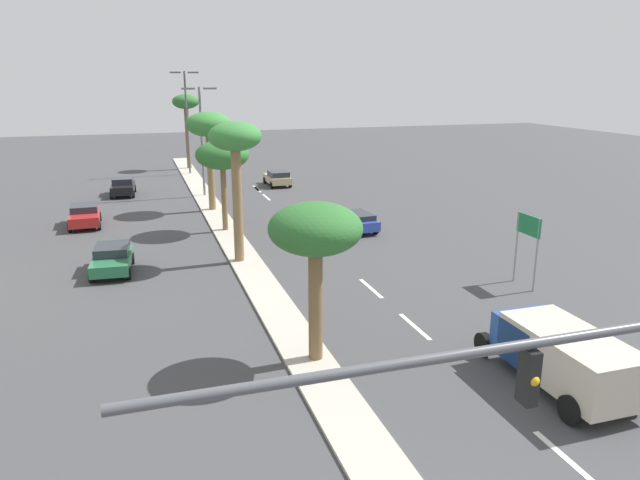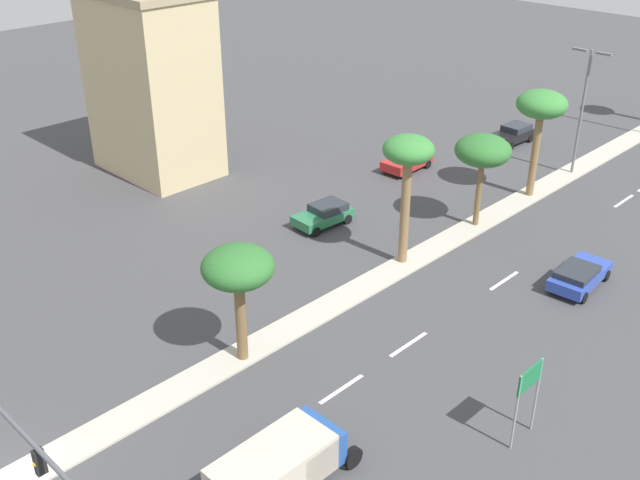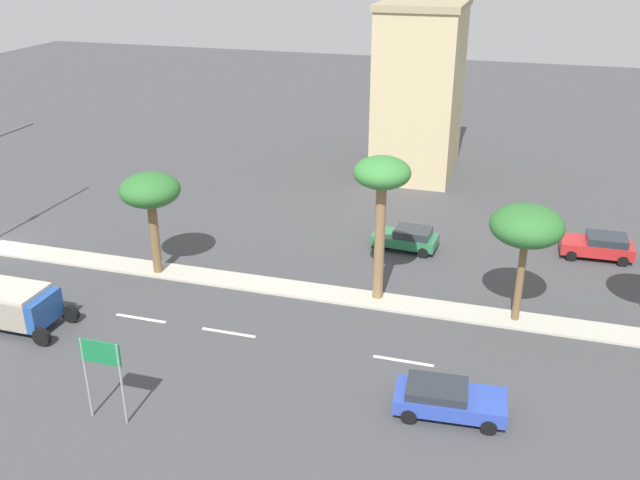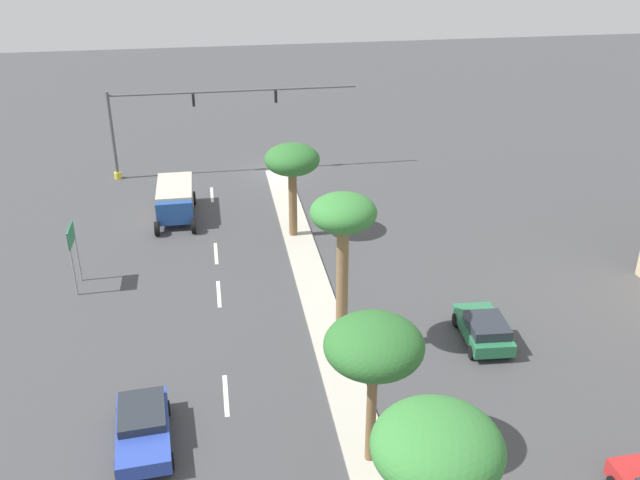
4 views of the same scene
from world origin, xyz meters
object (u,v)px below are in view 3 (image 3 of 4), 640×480
at_px(directional_road_sign, 101,362).
at_px(palm_tree_center, 382,181).
at_px(sedan_blue_mid, 447,399).
at_px(commercial_building, 420,90).
at_px(palm_tree_inboard, 150,193).
at_px(sedan_green_near, 407,238).
at_px(box_truck, 8,304).
at_px(palm_tree_leading, 527,227).
at_px(sedan_red_front, 599,245).

relative_size(directional_road_sign, palm_tree_center, 0.47).
relative_size(palm_tree_center, sedan_blue_mid, 1.70).
xyz_separation_m(commercial_building, palm_tree_center, (22.33, 1.65, -0.07)).
bearing_deg(palm_tree_inboard, sedan_green_near, 119.45).
relative_size(directional_road_sign, box_truck, 0.61).
xyz_separation_m(directional_road_sign, sedan_blue_mid, (-4.22, 12.94, -1.97)).
xyz_separation_m(palm_tree_leading, box_truck, (7.59, -24.04, -3.91)).
xyz_separation_m(sedan_red_front, sedan_blue_mid, (17.61, -6.87, -0.05)).
xyz_separation_m(directional_road_sign, box_truck, (-5.05, -8.70, -1.48)).
bearing_deg(palm_tree_inboard, sedan_red_front, 111.26).
height_order(directional_road_sign, palm_tree_inboard, palm_tree_inboard).
height_order(sedan_green_near, sedan_red_front, sedan_red_front).
relative_size(commercial_building, box_truck, 2.22).
bearing_deg(sedan_red_front, directional_road_sign, -42.22).
bearing_deg(palm_tree_center, box_truck, -64.97).
distance_m(sedan_green_near, sedan_red_front, 11.44).
bearing_deg(sedan_red_front, palm_tree_center, -52.56).
xyz_separation_m(directional_road_sign, sedan_green_near, (-19.75, 8.56, -1.95)).
bearing_deg(commercial_building, directional_road_sign, -10.51).
bearing_deg(sedan_blue_mid, box_truck, -92.18).
relative_size(commercial_building, palm_tree_leading, 2.21).
xyz_separation_m(commercial_building, sedan_red_front, (13.43, 13.27, -5.92)).
distance_m(directional_road_sign, box_truck, 10.17).
bearing_deg(directional_road_sign, commercial_building, 169.49).
relative_size(palm_tree_leading, sedan_green_near, 1.49).
distance_m(palm_tree_center, sedan_blue_mid, 11.54).
bearing_deg(box_truck, sedan_red_front, 120.48).
distance_m(palm_tree_center, sedan_red_front, 15.76).
bearing_deg(directional_road_sign, palm_tree_leading, 129.49).
relative_size(palm_tree_inboard, palm_tree_leading, 0.97).
bearing_deg(palm_tree_leading, palm_tree_center, -92.41).
xyz_separation_m(palm_tree_leading, sedan_green_near, (-7.12, -6.77, -4.38)).
relative_size(directional_road_sign, sedan_blue_mid, 0.80).
xyz_separation_m(commercial_building, sedan_green_near, (15.51, 2.02, -5.95)).
height_order(sedan_red_front, sedan_blue_mid, sedan_red_front).
bearing_deg(directional_road_sign, sedan_blue_mid, 108.07).
xyz_separation_m(palm_tree_center, sedan_green_near, (-6.82, 0.36, -5.88)).
xyz_separation_m(directional_road_sign, palm_tree_inboard, (-12.35, -4.55, 2.23)).
xyz_separation_m(sedan_green_near, sedan_red_front, (-2.08, 11.25, 0.03)).
distance_m(commercial_building, palm_tree_center, 22.39).
height_order(sedan_red_front, box_truck, box_truck).
height_order(palm_tree_inboard, sedan_blue_mid, palm_tree_inboard).
xyz_separation_m(palm_tree_center, palm_tree_leading, (0.30, 7.14, -1.49)).
bearing_deg(box_truck, palm_tree_inboard, 150.39).
xyz_separation_m(palm_tree_inboard, box_truck, (7.31, -4.15, -3.70)).
bearing_deg(commercial_building, sedan_blue_mid, 11.65).
bearing_deg(box_truck, commercial_building, 153.23).
relative_size(commercial_building, palm_tree_center, 1.72).
relative_size(palm_tree_leading, sedan_blue_mid, 1.32).
height_order(palm_tree_inboard, sedan_red_front, palm_tree_inboard).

